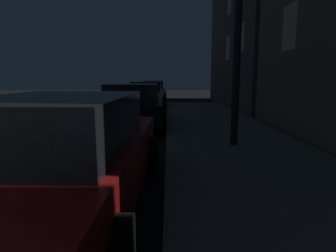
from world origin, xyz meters
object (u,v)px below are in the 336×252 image
at_px(car_silver, 154,90).
at_px(car_red, 65,157).
at_px(car_black, 133,106).
at_px(car_white, 147,95).

bearing_deg(car_silver, car_red, -90.00).
xyz_separation_m(car_red, car_silver, (0.00, 19.80, -0.02)).
height_order(car_red, car_silver, same).
xyz_separation_m(car_black, car_silver, (-0.00, 13.26, -0.01)).
height_order(car_black, car_white, same).
relative_size(car_black, car_white, 1.11).
bearing_deg(car_red, car_white, 89.99).
bearing_deg(car_white, car_red, -90.01).
bearing_deg(car_white, car_black, -89.99).
distance_m(car_white, car_silver, 6.86).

